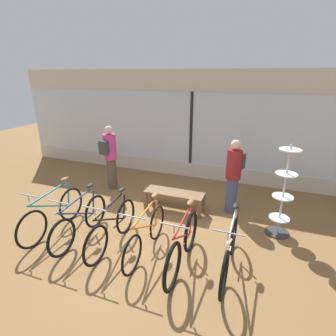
% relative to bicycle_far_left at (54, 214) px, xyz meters
% --- Properties ---
extents(ground_plane, '(24.00, 24.00, 0.00)m').
position_rel_bicycle_far_left_xyz_m(ground_plane, '(1.76, 0.34, -0.40)').
color(ground_plane, olive).
extents(shop_back_wall, '(12.00, 0.08, 3.20)m').
position_rel_bicycle_far_left_xyz_m(shop_back_wall, '(1.76, 3.93, 1.24)').
color(shop_back_wall, beige).
rests_on(shop_back_wall, ground_plane).
extents(bicycle_far_left, '(0.46, 1.80, 1.05)m').
position_rel_bicycle_far_left_xyz_m(bicycle_far_left, '(0.00, 0.00, 0.00)').
color(bicycle_far_left, black).
rests_on(bicycle_far_left, ground_plane).
extents(bicycle_left, '(0.46, 1.70, 1.03)m').
position_rel_bicycle_far_left_xyz_m(bicycle_left, '(0.69, -0.03, -0.02)').
color(bicycle_left, black).
rests_on(bicycle_left, ground_plane).
extents(bicycle_center_left, '(0.46, 1.72, 1.04)m').
position_rel_bicycle_far_left_xyz_m(bicycle_center_left, '(1.38, -0.01, -0.01)').
color(bicycle_center_left, black).
rests_on(bicycle_center_left, ground_plane).
extents(bicycle_center_right, '(0.46, 1.70, 1.02)m').
position_rel_bicycle_far_left_xyz_m(bicycle_center_right, '(2.06, 0.02, -0.02)').
color(bicycle_center_right, black).
rests_on(bicycle_center_right, ground_plane).
extents(bicycle_right, '(0.46, 1.74, 1.06)m').
position_rel_bicycle_far_left_xyz_m(bicycle_right, '(2.77, -0.08, 0.00)').
color(bicycle_right, black).
rests_on(bicycle_right, ground_plane).
extents(bicycle_far_right, '(0.46, 1.78, 1.04)m').
position_rel_bicycle_far_left_xyz_m(bicycle_far_right, '(3.52, 0.08, -0.01)').
color(bicycle_far_right, black).
rests_on(bicycle_far_right, ground_plane).
extents(accessory_rack, '(0.48, 0.48, 1.87)m').
position_rel_bicycle_far_left_xyz_m(accessory_rack, '(4.30, 1.52, 0.36)').
color(accessory_rack, '#333333').
rests_on(accessory_rack, ground_plane).
extents(display_bench, '(1.40, 0.44, 0.47)m').
position_rel_bicycle_far_left_xyz_m(display_bench, '(2.01, 1.69, -0.02)').
color(display_bench, brown).
rests_on(display_bench, ground_plane).
extents(customer_near_rack, '(0.45, 0.55, 1.74)m').
position_rel_bicycle_far_left_xyz_m(customer_near_rack, '(3.28, 2.10, 0.54)').
color(customer_near_rack, '#424C6B').
rests_on(customer_near_rack, ground_plane).
extents(customer_by_window, '(0.38, 0.51, 1.78)m').
position_rel_bicycle_far_left_xyz_m(customer_by_window, '(-0.05, 2.27, 0.56)').
color(customer_by_window, brown).
rests_on(customer_by_window, ground_plane).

